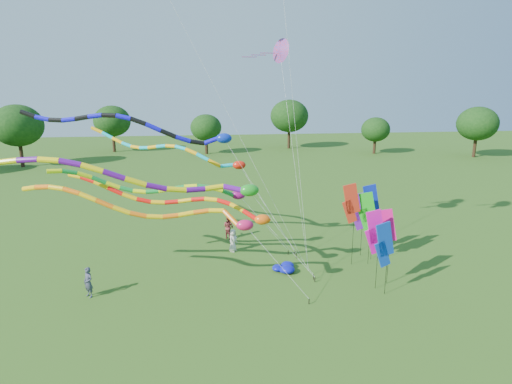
{
  "coord_description": "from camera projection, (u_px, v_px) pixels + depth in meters",
  "views": [
    {
      "loc": [
        -3.49,
        -18.42,
        10.7
      ],
      "look_at": [
        -0.41,
        5.31,
        4.8
      ],
      "focal_mm": 30.0,
      "sensor_mm": 36.0,
      "label": 1
    }
  ],
  "objects": [
    {
      "name": "banner_pole_green",
      "position": [
        367.0,
        212.0,
        25.82
      ],
      "size": [
        1.14,
        0.4,
        4.62
      ],
      "rotation": [
        0.0,
        0.0,
        -0.28
      ],
      "color": "black",
      "rests_on": "ground"
    },
    {
      "name": "person_b",
      "position": [
        88.0,
        282.0,
        22.22
      ],
      "size": [
        0.7,
        0.69,
        1.63
      ],
      "primitive_type": "imported",
      "rotation": [
        0.0,
        0.0,
        -0.74
      ],
      "color": "#3A3C51",
      "rests_on": "ground"
    },
    {
      "name": "banner_pole_blue_b",
      "position": [
        371.0,
        204.0,
        26.42
      ],
      "size": [
        1.16,
        0.19,
        4.93
      ],
      "rotation": [
        0.0,
        0.0,
        -0.1
      ],
      "color": "black",
      "rests_on": "ground"
    },
    {
      "name": "banner_pole_violet",
      "position": [
        359.0,
        212.0,
        27.22
      ],
      "size": [
        1.16,
        0.21,
        4.22
      ],
      "rotation": [
        0.0,
        0.0,
        -0.11
      ],
      "color": "black",
      "rests_on": "ground"
    },
    {
      "name": "tube_kite_red",
      "position": [
        190.0,
        203.0,
        24.64
      ],
      "size": [
        13.7,
        4.38,
        6.33
      ],
      "rotation": [
        0.0,
        0.0,
        -0.34
      ],
      "color": "black",
      "rests_on": "ground"
    },
    {
      "name": "tube_kite_orange",
      "position": [
        162.0,
        211.0,
        21.06
      ],
      "size": [
        13.79,
        2.8,
        6.64
      ],
      "rotation": [
        0.0,
        0.0,
        -0.21
      ],
      "color": "black",
      "rests_on": "ground"
    },
    {
      "name": "person_c",
      "position": [
        229.0,
        227.0,
        30.86
      ],
      "size": [
        1.04,
        1.04,
        1.7
      ],
      "primitive_type": "imported",
      "rotation": [
        0.0,
        0.0,
        2.34
      ],
      "color": "maroon",
      "rests_on": "ground"
    },
    {
      "name": "banner_pole_magenta_a",
      "position": [
        375.0,
        232.0,
        22.51
      ],
      "size": [
        1.16,
        0.1,
        4.52
      ],
      "rotation": [
        0.0,
        0.0,
        -0.01
      ],
      "color": "black",
      "rests_on": "ground"
    },
    {
      "name": "blue_nylon_heap",
      "position": [
        281.0,
        267.0,
        25.54
      ],
      "size": [
        1.14,
        1.29,
        0.47
      ],
      "color": "#0D12A9",
      "rests_on": "ground"
    },
    {
      "name": "tube_kite_green",
      "position": [
        174.0,
        188.0,
        25.18
      ],
      "size": [
        13.59,
        1.77,
        6.92
      ],
      "rotation": [
        0.0,
        0.0,
        0.12
      ],
      "color": "black",
      "rests_on": "ground"
    },
    {
      "name": "tube_kite_blue",
      "position": [
        149.0,
        129.0,
        24.88
      ],
      "size": [
        15.96,
        1.8,
        9.93
      ],
      "rotation": [
        0.0,
        0.0,
        -0.07
      ],
      "color": "black",
      "rests_on": "ground"
    },
    {
      "name": "banner_pole_magenta_b",
      "position": [
        386.0,
        231.0,
        23.28
      ],
      "size": [
        1.12,
        0.46,
        4.34
      ],
      "rotation": [
        0.0,
        0.0,
        -0.34
      ],
      "color": "black",
      "rests_on": "ground"
    },
    {
      "name": "ground",
      "position": [
        278.0,
        314.0,
        20.74
      ],
      "size": [
        160.0,
        160.0,
        0.0
      ],
      "primitive_type": "plane",
      "color": "#265215",
      "rests_on": "ground"
    },
    {
      "name": "tube_kite_cyan",
      "position": [
        179.0,
        152.0,
        28.82
      ],
      "size": [
        13.47,
        6.79,
        8.4
      ],
      "rotation": [
        0.0,
        0.0,
        -0.43
      ],
      "color": "black",
      "rests_on": "ground"
    },
    {
      "name": "tree_ring",
      "position": [
        252.0,
        211.0,
        19.05
      ],
      "size": [
        121.43,
        116.04,
        9.15
      ],
      "color": "#382314",
      "rests_on": "ground"
    },
    {
      "name": "banner_pole_red",
      "position": [
        351.0,
        204.0,
        25.53
      ],
      "size": [
        1.16,
        0.08,
        5.18
      ],
      "rotation": [
        0.0,
        0.0,
        -0.0
      ],
      "color": "black",
      "rests_on": "ground"
    },
    {
      "name": "tube_kite_purple",
      "position": [
        145.0,
        179.0,
        21.66
      ],
      "size": [
        17.54,
        1.27,
        8.12
      ],
      "rotation": [
        0.0,
        0.0,
        0.01
      ],
      "color": "black",
      "rests_on": "ground"
    },
    {
      "name": "banner_pole_blue_a",
      "position": [
        384.0,
        245.0,
        21.98
      ],
      "size": [
        1.16,
        0.26,
        4.06
      ],
      "rotation": [
        0.0,
        0.0,
        0.16
      ],
      "color": "black",
      "rests_on": "ground"
    },
    {
      "name": "delta_kite_high_c",
      "position": [
        279.0,
        51.0,
        25.14
      ],
      "size": [
        3.48,
        4.56,
        13.59
      ],
      "rotation": [
        0.0,
        0.0,
        0.52
      ],
      "color": "black",
      "rests_on": "ground"
    },
    {
      "name": "person_a",
      "position": [
        233.0,
        240.0,
        28.42
      ],
      "size": [
        0.84,
        0.89,
        1.54
      ],
      "primitive_type": "imported",
      "rotation": [
        0.0,
        0.0,
        0.94
      ],
      "color": "silver",
      "rests_on": "ground"
    }
  ]
}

